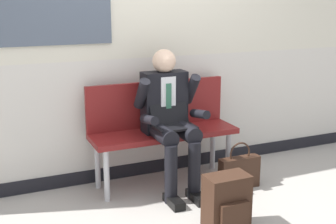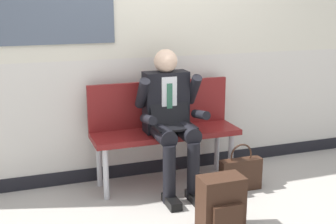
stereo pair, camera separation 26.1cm
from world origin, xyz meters
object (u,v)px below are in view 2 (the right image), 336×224
bench_with_person (163,123)px  person_seated (171,117)px  backpack (221,205)px  handbag (241,174)px

bench_with_person → person_seated: person_seated is taller
bench_with_person → backpack: 1.11m
person_seated → backpack: size_ratio=2.93×
bench_with_person → handbag: (0.59, -0.45, -0.41)m
person_seated → backpack: 0.97m
bench_with_person → handbag: 0.85m
bench_with_person → person_seated: (-0.00, -0.20, 0.11)m
handbag → bench_with_person: bearing=142.7°
backpack → handbag: handbag is taller
backpack → bench_with_person: bearing=95.1°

